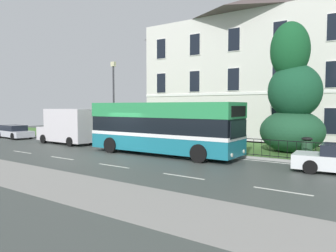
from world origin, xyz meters
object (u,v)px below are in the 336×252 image
(street_lamp_post, at_px, (114,96))
(single_decker_bus, at_px, (163,127))
(parked_hatchback_00, at_px, (14,132))
(white_panel_van, at_px, (69,126))
(evergreen_tree, at_px, (293,101))
(litter_bin, at_px, (307,147))
(georgian_townhouse, at_px, (254,67))

(street_lamp_post, bearing_deg, single_decker_bus, -22.06)
(parked_hatchback_00, bearing_deg, white_panel_van, 5.22)
(evergreen_tree, xyz_separation_m, litter_bin, (1.27, -1.97, -2.54))
(georgian_townhouse, xyz_separation_m, evergreen_tree, (5.66, -8.83, -3.32))
(white_panel_van, bearing_deg, georgian_townhouse, -124.58)
(white_panel_van, distance_m, street_lamp_post, 4.12)
(georgian_townhouse, height_order, white_panel_van, georgian_townhouse)
(street_lamp_post, distance_m, litter_bin, 14.58)
(evergreen_tree, height_order, single_decker_bus, evergreen_tree)
(white_panel_van, bearing_deg, litter_bin, -170.07)
(single_decker_bus, bearing_deg, white_panel_van, 177.42)
(evergreen_tree, xyz_separation_m, single_decker_bus, (-6.20, -4.75, -1.60))
(georgian_townhouse, distance_m, white_panel_van, 17.23)
(single_decker_bus, relative_size, parked_hatchback_00, 2.21)
(evergreen_tree, relative_size, parked_hatchback_00, 1.82)
(evergreen_tree, bearing_deg, single_decker_bus, -142.52)
(litter_bin, bearing_deg, parked_hatchback_00, -173.96)
(evergreen_tree, xyz_separation_m, white_panel_van, (-15.28, -4.49, -1.86))
(georgian_townhouse, xyz_separation_m, street_lamp_post, (-7.33, -10.82, -2.84))
(single_decker_bus, xyz_separation_m, street_lamp_post, (-6.79, 2.75, 2.08))
(evergreen_tree, height_order, street_lamp_post, evergreen_tree)
(street_lamp_post, relative_size, litter_bin, 5.47)
(single_decker_bus, bearing_deg, evergreen_tree, 36.53)
(georgian_townhouse, bearing_deg, street_lamp_post, -124.10)
(litter_bin, bearing_deg, white_panel_van, -171.32)
(white_panel_van, height_order, parked_hatchback_00, white_panel_van)
(litter_bin, bearing_deg, single_decker_bus, -159.55)
(georgian_townhouse, bearing_deg, single_decker_bus, -92.26)
(white_panel_van, bearing_deg, parked_hatchback_00, 1.57)
(georgian_townhouse, xyz_separation_m, litter_bin, (6.93, -10.79, -5.86))
(georgian_townhouse, relative_size, white_panel_van, 3.55)
(georgian_townhouse, bearing_deg, white_panel_van, -125.83)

